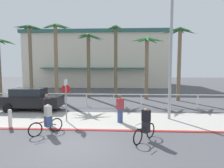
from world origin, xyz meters
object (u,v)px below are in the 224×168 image
(palm_tree_3, at_px, (56,43))
(palm_tree_7, at_px, (179,47))
(streetlight_curb, at_px, (172,51))
(cyclist_red_1, at_px, (47,120))
(palm_tree_5, at_px, (116,44))
(stop_sign_bike_lane, at_px, (66,94))
(palm_tree_4, at_px, (89,48))
(palm_tree_2, at_px, (30,42))
(palm_tree_6, at_px, (147,51))
(cyclist_black_0, at_px, (145,125))
(bollard_0, at_px, (10,118))
(car_black_1, at_px, (32,99))
(pedestrian_1, at_px, (120,110))
(pedestrian_0, at_px, (47,110))

(palm_tree_3, height_order, palm_tree_7, palm_tree_3)
(streetlight_curb, xyz_separation_m, cyclist_red_1, (-6.69, -2.84, -3.58))
(palm_tree_5, bearing_deg, stop_sign_bike_lane, -105.13)
(palm_tree_4, distance_m, palm_tree_5, 2.82)
(palm_tree_2, distance_m, palm_tree_6, 12.61)
(streetlight_curb, height_order, cyclist_black_0, streetlight_curb)
(stop_sign_bike_lane, xyz_separation_m, bollard_0, (-2.79, -1.24, -1.16))
(palm_tree_4, xyz_separation_m, car_black_1, (-3.36, -6.25, -4.28))
(bollard_0, bearing_deg, palm_tree_7, 38.20)
(palm_tree_2, height_order, palm_tree_7, palm_tree_2)
(stop_sign_bike_lane, distance_m, palm_tree_5, 10.73)
(stop_sign_bike_lane, distance_m, palm_tree_7, 12.19)
(car_black_1, bearing_deg, cyclist_red_1, -58.11)
(cyclist_red_1, height_order, pedestrian_1, pedestrian_1)
(palm_tree_2, relative_size, palm_tree_5, 1.02)
(palm_tree_6, bearing_deg, palm_tree_4, 173.97)
(car_black_1, height_order, cyclist_red_1, car_black_1)
(stop_sign_bike_lane, distance_m, palm_tree_3, 9.38)
(palm_tree_2, distance_m, cyclist_red_1, 14.47)
(palm_tree_6, bearing_deg, cyclist_red_1, -120.01)
(palm_tree_6, bearing_deg, palm_tree_7, -14.01)
(palm_tree_7, bearing_deg, cyclist_black_0, -112.01)
(stop_sign_bike_lane, relative_size, palm_tree_2, 0.33)
(palm_tree_3, relative_size, palm_tree_7, 1.07)
(stop_sign_bike_lane, height_order, palm_tree_5, palm_tree_5)
(palm_tree_3, xyz_separation_m, palm_tree_5, (5.79, 1.71, 0.08))
(pedestrian_0, xyz_separation_m, pedestrian_1, (4.23, 0.44, -0.02))
(stop_sign_bike_lane, xyz_separation_m, pedestrian_1, (3.24, -0.04, -0.89))
(palm_tree_4, relative_size, palm_tree_7, 0.96)
(streetlight_curb, xyz_separation_m, palm_tree_2, (-13.02, 9.07, 1.64))
(bollard_0, xyz_separation_m, pedestrian_1, (6.03, 1.20, 0.27))
(pedestrian_0, bearing_deg, palm_tree_5, 70.44)
(cyclist_black_0, bearing_deg, streetlight_curb, 61.38)
(stop_sign_bike_lane, bearing_deg, pedestrian_0, -154.07)
(car_black_1, bearing_deg, palm_tree_2, 114.99)
(bollard_0, distance_m, pedestrian_0, 1.97)
(bollard_0, distance_m, cyclist_black_0, 7.38)
(palm_tree_3, xyz_separation_m, pedestrian_0, (2.20, -8.41, -4.74))
(palm_tree_4, distance_m, palm_tree_6, 5.98)
(palm_tree_7, relative_size, pedestrian_0, 4.03)
(stop_sign_bike_lane, relative_size, palm_tree_7, 0.37)
(streetlight_curb, xyz_separation_m, palm_tree_7, (2.37, 7.10, 0.85))
(stop_sign_bike_lane, distance_m, pedestrian_1, 3.36)
(car_black_1, bearing_deg, stop_sign_bike_lane, -39.75)
(stop_sign_bike_lane, bearing_deg, palm_tree_6, 55.75)
(palm_tree_2, bearing_deg, palm_tree_5, -0.84)
(palm_tree_2, bearing_deg, pedestrian_0, -60.92)
(car_black_1, bearing_deg, bollard_0, -80.37)
(palm_tree_5, xyz_separation_m, pedestrian_0, (-3.60, -10.12, -4.82))
(car_black_1, distance_m, cyclist_black_0, 9.75)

